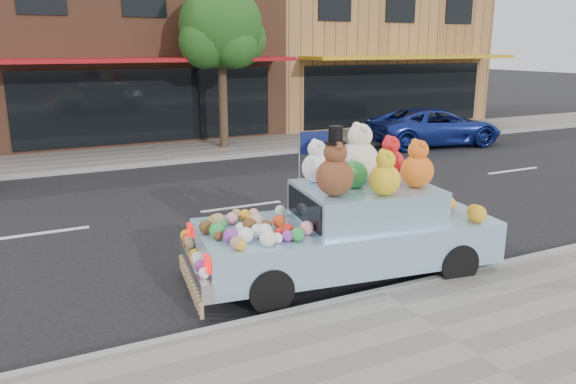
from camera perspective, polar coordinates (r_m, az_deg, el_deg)
ground at (r=11.98m, az=-4.74°, el=-1.51°), size 120.00×120.00×0.00m
near_sidewalk at (r=6.79m, az=16.85°, el=-14.76°), size 60.00×3.00×0.12m
far_sidewalk at (r=18.01m, az=-12.47°, el=3.86°), size 60.00×3.00×0.12m
near_kerb at (r=7.81m, az=9.26°, el=-10.22°), size 60.00×0.12×0.13m
far_kerb at (r=16.59m, az=-11.19°, el=3.04°), size 60.00×0.12×0.13m
storefront_mid at (r=23.07m, az=-16.46°, el=14.87°), size 10.00×9.80×7.30m
storefront_right at (r=26.77m, az=5.86°, el=15.26°), size 10.00×9.80×7.30m
street_tree at (r=18.36m, az=-6.79°, el=15.70°), size 3.00×2.70×5.22m
car_blue at (r=19.94m, az=14.66°, el=6.44°), size 4.86×2.80×1.28m
art_car at (r=8.25m, az=6.15°, el=-3.19°), size 4.67×2.32×2.30m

